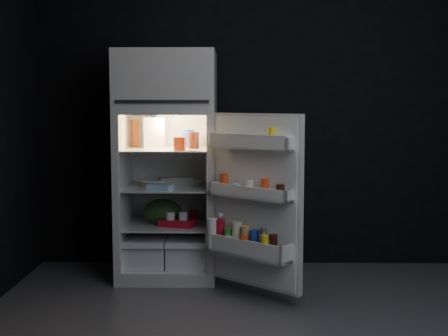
{
  "coord_description": "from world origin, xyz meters",
  "views": [
    {
      "loc": [
        -0.34,
        -3.59,
        1.39
      ],
      "look_at": [
        -0.41,
        1.0,
        0.9
      ],
      "focal_mm": 50.0,
      "sensor_mm": 36.0,
      "label": 1
    }
  ],
  "objects_px": {
    "milk_jug": "(154,133)",
    "egg_carton": "(176,182)",
    "yogurt_tray": "(178,223)",
    "refrigerator": "(168,157)",
    "fridge_door": "(253,204)"
  },
  "relations": [
    {
      "from": "refrigerator",
      "to": "fridge_door",
      "type": "bearing_deg",
      "value": -43.34
    },
    {
      "from": "egg_carton",
      "to": "yogurt_tray",
      "type": "xyz_separation_m",
      "value": [
        0.02,
        -0.1,
        -0.31
      ]
    },
    {
      "from": "egg_carton",
      "to": "yogurt_tray",
      "type": "distance_m",
      "value": 0.33
    },
    {
      "from": "fridge_door",
      "to": "egg_carton",
      "type": "distance_m",
      "value": 0.82
    },
    {
      "from": "refrigerator",
      "to": "milk_jug",
      "type": "bearing_deg",
      "value": 176.69
    },
    {
      "from": "refrigerator",
      "to": "milk_jug",
      "type": "xyz_separation_m",
      "value": [
        -0.11,
        0.01,
        0.19
      ]
    },
    {
      "from": "yogurt_tray",
      "to": "egg_carton",
      "type": "bearing_deg",
      "value": 120.77
    },
    {
      "from": "refrigerator",
      "to": "milk_jug",
      "type": "relative_size",
      "value": 7.42
    },
    {
      "from": "refrigerator",
      "to": "fridge_door",
      "type": "relative_size",
      "value": 1.46
    },
    {
      "from": "milk_jug",
      "to": "egg_carton",
      "type": "relative_size",
      "value": 0.93
    },
    {
      "from": "egg_carton",
      "to": "yogurt_tray",
      "type": "relative_size",
      "value": 0.93
    },
    {
      "from": "fridge_door",
      "to": "egg_carton",
      "type": "xyz_separation_m",
      "value": [
        -0.59,
        0.57,
        0.08
      ]
    },
    {
      "from": "refrigerator",
      "to": "egg_carton",
      "type": "relative_size",
      "value": 6.89
    },
    {
      "from": "milk_jug",
      "to": "yogurt_tray",
      "type": "xyz_separation_m",
      "value": [
        0.2,
        -0.15,
        -0.69
      ]
    },
    {
      "from": "refrigerator",
      "to": "fridge_door",
      "type": "height_order",
      "value": "refrigerator"
    }
  ]
}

